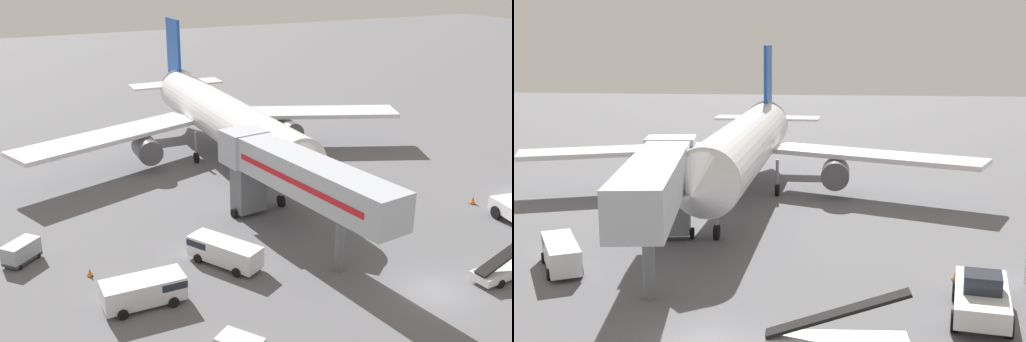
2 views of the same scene
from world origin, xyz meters
The scene contains 6 objects.
airplane_at_gate centered at (-2.28, 30.75, 4.78)m, with size 43.58×41.97×13.61m.
jet_bridge centered at (-4.98, 10.68, 5.50)m, with size 5.70×18.91×7.33m.
pushback_tug centered at (13.48, 4.32, 1.16)m, with size 3.84×6.95×2.50m.
belt_loader_truck centered at (6.10, -0.62, 0.76)m, with size 6.57×2.06×3.13m.
service_van_mid_center centered at (-11.18, 9.64, 1.06)m, with size 4.33×5.79×1.82m.
safety_cone_alpha centered at (13.17, 9.88, 0.37)m, with size 0.49×0.49×0.75m.
Camera 2 is at (5.93, -29.46, 14.07)m, focal length 47.47 mm.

